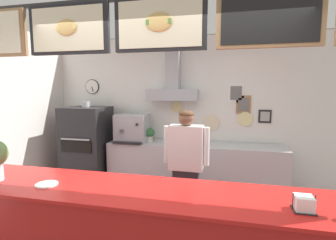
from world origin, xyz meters
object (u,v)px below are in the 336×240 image
object	(u,v)px
espresso_machine	(132,128)
napkin_holder	(304,204)
condiment_plate	(47,184)
potted_basil	(186,135)
shop_worker	(186,167)
potted_oregano	(149,134)
pizza_oven	(87,149)

from	to	relation	value
espresso_machine	napkin_holder	bearing A→B (deg)	-47.24
condiment_plate	potted_basil	bearing A→B (deg)	69.65
shop_worker	potted_oregano	size ratio (longest dim) A/B	6.56
potted_basil	potted_oregano	distance (m)	0.66
shop_worker	potted_basil	bearing A→B (deg)	-80.28
pizza_oven	napkin_holder	world-z (taller)	pizza_oven
potted_basil	napkin_holder	size ratio (longest dim) A/B	1.67
pizza_oven	potted_basil	world-z (taller)	pizza_oven
potted_oregano	napkin_holder	bearing A→B (deg)	-51.92
shop_worker	napkin_holder	xyz separation A→B (m)	(1.05, -1.30, 0.19)
espresso_machine	napkin_holder	xyz separation A→B (m)	(2.20, -2.38, -0.12)
espresso_machine	pizza_oven	bearing A→B (deg)	-171.00
shop_worker	potted_basil	xyz separation A→B (m)	(-0.18, 1.12, 0.21)
espresso_machine	napkin_holder	world-z (taller)	espresso_machine
pizza_oven	condiment_plate	world-z (taller)	pizza_oven
espresso_machine	napkin_holder	distance (m)	3.25
pizza_oven	espresso_machine	size ratio (longest dim) A/B	2.94
pizza_oven	potted_basil	distance (m)	1.83
shop_worker	napkin_holder	world-z (taller)	shop_worker
condiment_plate	shop_worker	bearing A→B (deg)	50.18
condiment_plate	potted_oregano	bearing A→B (deg)	84.46
napkin_holder	shop_worker	bearing A→B (deg)	129.01
condiment_plate	pizza_oven	bearing A→B (deg)	112.13
shop_worker	condiment_plate	distance (m)	1.68
potted_basil	condiment_plate	xyz separation A→B (m)	(-0.89, -2.41, -0.06)
potted_basil	condiment_plate	world-z (taller)	potted_basil
espresso_machine	condiment_plate	distance (m)	2.37
potted_basil	condiment_plate	bearing A→B (deg)	-110.35
espresso_machine	potted_oregano	world-z (taller)	espresso_machine
shop_worker	potted_oregano	distance (m)	1.41
espresso_machine	napkin_holder	size ratio (longest dim) A/B	3.63
pizza_oven	shop_worker	xyz separation A→B (m)	(1.98, -0.95, 0.09)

